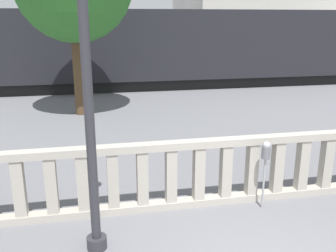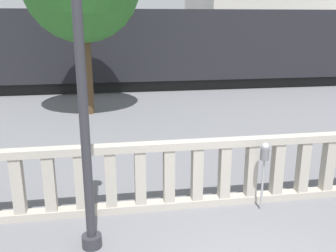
{
  "view_description": "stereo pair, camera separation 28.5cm",
  "coord_description": "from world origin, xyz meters",
  "px_view_note": "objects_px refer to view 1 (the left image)",
  "views": [
    {
      "loc": [
        -2.16,
        -3.81,
        3.5
      ],
      "look_at": [
        -0.67,
        3.54,
        1.34
      ],
      "focal_mm": 40.0,
      "sensor_mm": 36.0,
      "label": 1
    },
    {
      "loc": [
        -1.88,
        -3.86,
        3.5
      ],
      "look_at": [
        -0.67,
        3.54,
        1.34
      ],
      "focal_mm": 40.0,
      "sensor_mm": 36.0,
      "label": 2
    }
  ],
  "objects_px": {
    "parking_meter": "(266,156)",
    "train_near": "(200,47)",
    "lamppost": "(87,74)",
    "train_far": "(64,40)"
  },
  "relations": [
    {
      "from": "train_far",
      "to": "lamppost",
      "type": "bearing_deg",
      "value": -85.64
    },
    {
      "from": "train_near",
      "to": "train_far",
      "type": "distance_m",
      "value": 12.76
    },
    {
      "from": "lamppost",
      "to": "train_far",
      "type": "bearing_deg",
      "value": 94.36
    },
    {
      "from": "train_far",
      "to": "train_near",
      "type": "bearing_deg",
      "value": -53.37
    },
    {
      "from": "train_near",
      "to": "train_far",
      "type": "xyz_separation_m",
      "value": [
        -7.61,
        10.24,
        -0.1
      ]
    },
    {
      "from": "lamppost",
      "to": "train_far",
      "type": "relative_size",
      "value": 0.2
    },
    {
      "from": "lamppost",
      "to": "train_near",
      "type": "relative_size",
      "value": 0.21
    },
    {
      "from": "lamppost",
      "to": "parking_meter",
      "type": "relative_size",
      "value": 3.91
    },
    {
      "from": "parking_meter",
      "to": "train_near",
      "type": "relative_size",
      "value": 0.05
    },
    {
      "from": "parking_meter",
      "to": "train_near",
      "type": "bearing_deg",
      "value": 78.97
    }
  ]
}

